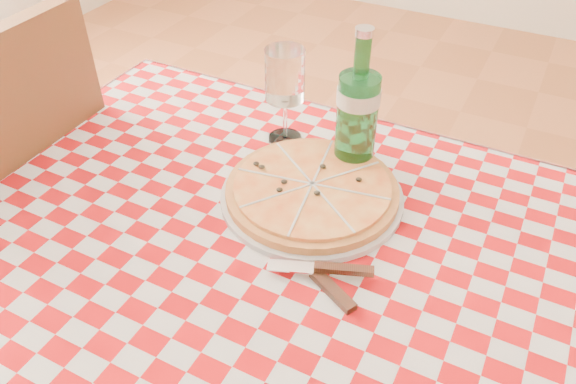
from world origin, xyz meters
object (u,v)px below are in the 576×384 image
object	(u,v)px
dining_table	(283,280)
pizza_plate	(312,189)
water_bottle	(358,103)
chair_far	(10,204)
wine_glass	(285,97)

from	to	relation	value
dining_table	pizza_plate	xyz separation A→B (m)	(-0.00, 0.13, 0.12)
dining_table	pizza_plate	distance (m)	0.18
dining_table	water_bottle	size ratio (longest dim) A/B	4.07
pizza_plate	chair_far	bearing A→B (deg)	-167.78
water_bottle	wine_glass	size ratio (longest dim) A/B	1.42
chair_far	water_bottle	distance (m)	0.85
dining_table	wine_glass	size ratio (longest dim) A/B	5.78
dining_table	pizza_plate	bearing A→B (deg)	91.84
chair_far	wine_glass	xyz separation A→B (m)	(0.57, 0.31, 0.28)
dining_table	water_bottle	world-z (taller)	water_bottle
chair_far	pizza_plate	world-z (taller)	chair_far
dining_table	chair_far	world-z (taller)	chair_far
dining_table	wine_glass	bearing A→B (deg)	116.49
wine_glass	dining_table	bearing A→B (deg)	-63.51
chair_far	water_bottle	world-z (taller)	water_bottle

